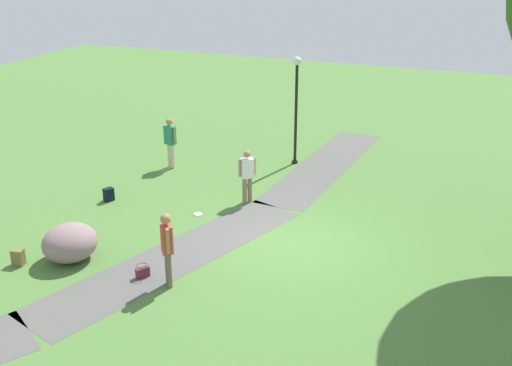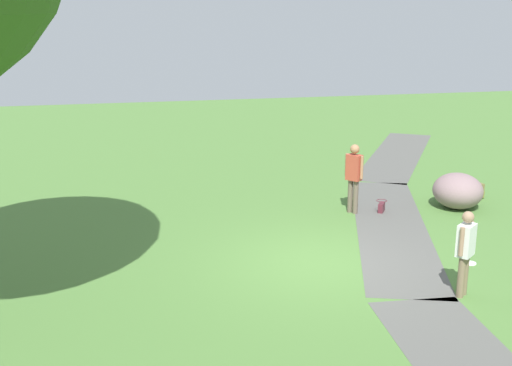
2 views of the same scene
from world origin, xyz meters
TOP-DOWN VIEW (x-y plane):
  - ground_plane at (0.00, 0.00)m, footprint 48.00×48.00m
  - footpath_segment_mid at (1.77, -2.39)m, footprint 8.10×4.11m
  - footpath_segment_far at (8.95, -5.79)m, footprint 7.65×5.64m
  - lawn_boulder at (2.82, -4.68)m, footprint 1.58×1.50m
  - woman_with_handbag at (3.00, -1.87)m, footprint 0.43×0.41m
  - passerby_on_path at (-2.05, -2.07)m, footprint 0.41×0.43m
  - handbag_on_grass at (2.90, -2.62)m, footprint 0.38×0.38m
  - backpack_by_boulder at (3.50, -5.70)m, footprint 0.30×0.31m
  - frisbee_on_grass at (-0.71, -3.02)m, footprint 0.25×0.25m

SIDE VIEW (x-z plane):
  - ground_plane at x=0.00m, z-range 0.00..0.00m
  - footpath_segment_mid at x=1.77m, z-range 0.00..0.01m
  - footpath_segment_far at x=8.95m, z-range 0.00..0.01m
  - frisbee_on_grass at x=-0.71m, z-range 0.00..0.02m
  - handbag_on_grass at x=2.90m, z-range -0.01..0.29m
  - backpack_by_boulder at x=3.50m, z-range -0.01..0.39m
  - lawn_boulder at x=2.82m, z-range 0.00..0.92m
  - passerby_on_path at x=-2.05m, z-range 0.12..1.73m
  - woman_with_handbag at x=3.00m, z-range 0.15..1.93m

